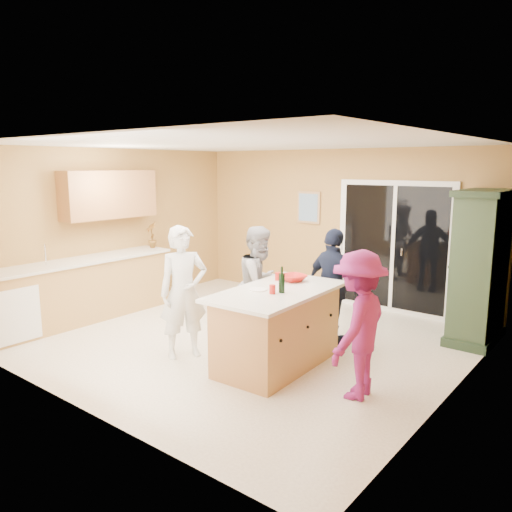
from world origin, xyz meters
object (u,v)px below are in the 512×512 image
Objects in this scene: kitchen_island at (277,330)px; woman_grey at (260,285)px; woman_magenta at (358,325)px; woman_navy at (333,287)px; green_hutch at (480,269)px; woman_white at (183,292)px.

woman_grey is at bearing 139.24° from kitchen_island.
woman_magenta is (1.10, -0.14, 0.32)m from kitchen_island.
woman_magenta is at bearing 143.97° from woman_navy.
woman_grey reaches higher than woman_navy.
green_hutch is at bearing -56.93° from woman_grey.
woman_grey is at bearing 50.44° from woman_navy.
woman_grey is at bearing 6.83° from woman_white.
woman_white is at bearing -86.24° from woman_magenta.
woman_white reaches higher than woman_navy.
woman_white is 1.07× the size of woman_magenta.
woman_navy is at bearing -139.23° from green_hutch.
woman_magenta is at bearing -101.17° from green_hutch.
woman_magenta is (1.76, -0.66, -0.02)m from woman_grey.
woman_navy is at bearing -146.07° from woman_magenta.
woman_grey is 0.96m from woman_navy.
green_hutch reaches higher than woman_grey.
woman_white is at bearing 67.61° from woman_navy.
kitchen_island is at bearing -37.10° from woman_white.
green_hutch reaches higher than woman_magenta.
woman_white is at bearing -158.50° from kitchen_island.
woman_white is 1.04× the size of woman_grey.
woman_white is 2.19m from woman_magenta.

